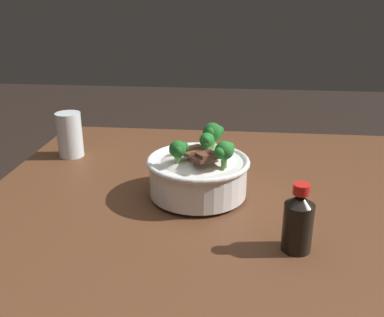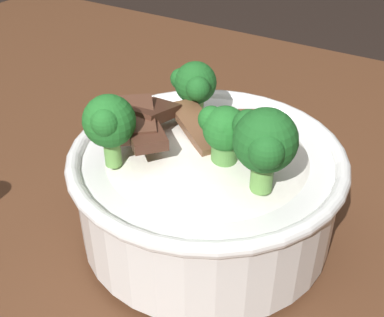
# 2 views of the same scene
# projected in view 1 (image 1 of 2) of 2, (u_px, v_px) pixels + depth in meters

# --- Properties ---
(dining_table) EXTENTS (1.20, 1.08, 0.80)m
(dining_table) POSITION_uv_depth(u_px,v_px,m) (220.00, 272.00, 0.88)
(dining_table) COLOR #56331E
(dining_table) RESTS_ON ground
(rice_bowl) EXTENTS (0.22, 0.22, 0.15)m
(rice_bowl) POSITION_uv_depth(u_px,v_px,m) (199.00, 171.00, 0.94)
(rice_bowl) COLOR white
(rice_bowl) RESTS_ON dining_table
(drinking_glass) EXTENTS (0.07, 0.07, 0.12)m
(drinking_glass) POSITION_uv_depth(u_px,v_px,m) (70.00, 137.00, 1.17)
(drinking_glass) COLOR white
(drinking_glass) RESTS_ON dining_table
(soy_sauce_bottle) EXTENTS (0.05, 0.05, 0.13)m
(soy_sauce_bottle) POSITION_uv_depth(u_px,v_px,m) (298.00, 221.00, 0.74)
(soy_sauce_bottle) COLOR black
(soy_sauce_bottle) RESTS_ON dining_table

